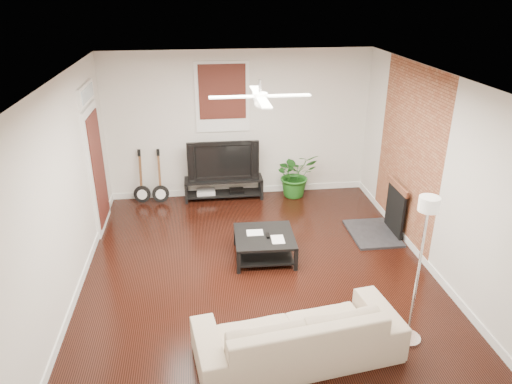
# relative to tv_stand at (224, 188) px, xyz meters

# --- Properties ---
(room) EXTENTS (5.01, 6.01, 2.81)m
(room) POSITION_rel_tv_stand_xyz_m (0.33, -2.78, 1.19)
(room) COLOR black
(room) RESTS_ON ground
(brick_accent) EXTENTS (0.02, 2.20, 2.80)m
(brick_accent) POSITION_rel_tv_stand_xyz_m (2.82, -1.78, 1.19)
(brick_accent) COLOR brown
(brick_accent) RESTS_ON floor
(fireplace) EXTENTS (0.80, 1.10, 0.92)m
(fireplace) POSITION_rel_tv_stand_xyz_m (2.53, -1.78, 0.25)
(fireplace) COLOR black
(fireplace) RESTS_ON floor
(window_back) EXTENTS (1.00, 0.06, 1.30)m
(window_back) POSITION_rel_tv_stand_xyz_m (0.03, 0.19, 1.74)
(window_back) COLOR #3D1810
(window_back) RESTS_ON wall_back
(door_left) EXTENTS (0.08, 1.00, 2.50)m
(door_left) POSITION_rel_tv_stand_xyz_m (-2.13, -0.88, 1.04)
(door_left) COLOR white
(door_left) RESTS_ON wall_left
(tv_stand) EXTENTS (1.50, 0.40, 0.42)m
(tv_stand) POSITION_rel_tv_stand_xyz_m (0.00, 0.00, 0.00)
(tv_stand) COLOR black
(tv_stand) RESTS_ON floor
(tv) EXTENTS (1.34, 0.18, 0.77)m
(tv) POSITION_rel_tv_stand_xyz_m (0.00, 0.02, 0.60)
(tv) COLOR black
(tv) RESTS_ON tv_stand
(coffee_table) EXTENTS (0.92, 0.92, 0.37)m
(coffee_table) POSITION_rel_tv_stand_xyz_m (0.48, -2.26, -0.02)
(coffee_table) COLOR black
(coffee_table) RESTS_ON floor
(sofa) EXTENTS (2.37, 1.20, 0.66)m
(sofa) POSITION_rel_tv_stand_xyz_m (0.55, -4.40, 0.12)
(sofa) COLOR tan
(sofa) RESTS_ON floor
(floor_lamp) EXTENTS (0.35, 0.35, 1.86)m
(floor_lamp) POSITION_rel_tv_stand_xyz_m (1.90, -4.30, 0.72)
(floor_lamp) COLOR white
(floor_lamp) RESTS_ON floor
(potted_plant) EXTENTS (0.94, 0.87, 0.89)m
(potted_plant) POSITION_rel_tv_stand_xyz_m (1.41, -0.04, 0.24)
(potted_plant) COLOR #1F601B
(potted_plant) RESTS_ON floor
(guitar_left) EXTENTS (0.34, 0.26, 1.04)m
(guitar_left) POSITION_rel_tv_stand_xyz_m (-1.56, -0.03, 0.31)
(guitar_left) COLOR black
(guitar_left) RESTS_ON floor
(guitar_right) EXTENTS (0.32, 0.23, 1.04)m
(guitar_right) POSITION_rel_tv_stand_xyz_m (-1.21, -0.06, 0.31)
(guitar_right) COLOR black
(guitar_right) RESTS_ON floor
(ceiling_fan) EXTENTS (1.24, 1.24, 0.32)m
(ceiling_fan) POSITION_rel_tv_stand_xyz_m (0.33, -2.78, 2.39)
(ceiling_fan) COLOR white
(ceiling_fan) RESTS_ON ceiling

